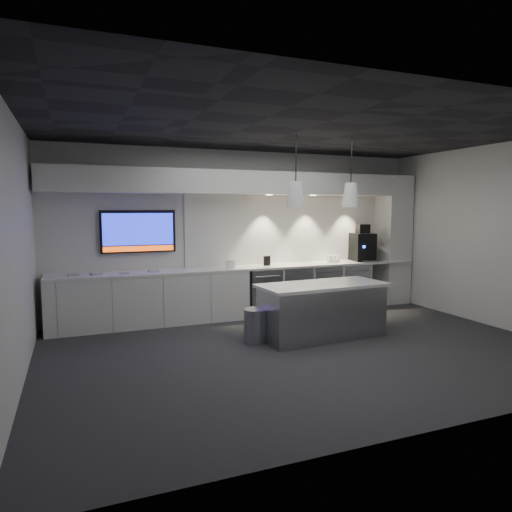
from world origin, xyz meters
name	(u,v)px	position (x,y,z in m)	size (l,w,h in m)	color
floor	(304,349)	(0.00, 0.00, 0.00)	(7.00, 7.00, 0.00)	#2B2B2D
ceiling	(307,129)	(0.00, 0.00, 3.00)	(7.00, 7.00, 0.00)	black
wall_back	(242,233)	(0.00, 2.50, 1.50)	(7.00, 7.00, 0.00)	silver
wall_front	(444,262)	(0.00, -2.50, 1.50)	(7.00, 7.00, 0.00)	silver
wall_left	(16,251)	(-3.50, 0.00, 1.50)	(7.00, 7.00, 0.00)	silver
wall_right	(495,236)	(3.50, 0.00, 1.50)	(7.00, 7.00, 0.00)	silver
back_counter	(249,268)	(0.00, 2.17, 0.88)	(6.80, 0.65, 0.04)	white
left_base_cabinets	(151,299)	(-1.75, 2.17, 0.43)	(3.30, 0.63, 0.86)	silver
fridge_unit_a	(261,291)	(0.25, 2.17, 0.42)	(0.60, 0.61, 0.85)	gray
fridge_unit_b	(292,289)	(0.88, 2.17, 0.42)	(0.60, 0.61, 0.85)	gray
fridge_unit_c	(321,287)	(1.51, 2.17, 0.42)	(0.60, 0.61, 0.85)	gray
fridge_unit_d	(349,285)	(2.14, 2.17, 0.42)	(0.60, 0.61, 0.85)	gray
backsplash	(300,229)	(1.20, 2.48, 1.55)	(4.60, 0.03, 1.30)	silver
soffit	(248,183)	(0.00, 2.20, 2.40)	(6.90, 0.60, 0.40)	silver
column	(393,240)	(3.20, 2.20, 1.30)	(0.55, 0.55, 2.60)	silver
wall_tv	(138,231)	(-1.90, 2.45, 1.56)	(1.25, 0.07, 0.72)	black
island	(322,310)	(0.53, 0.44, 0.42)	(1.99, 0.95, 0.82)	gray
bin	(256,326)	(-0.50, 0.57, 0.25)	(0.35, 0.35, 0.49)	gray
coffee_machine	(362,246)	(2.46, 2.20, 1.20)	(0.47, 0.62, 0.73)	black
sign_black	(267,261)	(0.36, 2.17, 0.99)	(0.14, 0.02, 0.18)	black
sign_white	(230,264)	(-0.39, 2.06, 0.97)	(0.18, 0.02, 0.14)	white
cup_cluster	(333,259)	(1.75, 2.16, 0.97)	(0.25, 0.16, 0.14)	white
tray_a	(74,275)	(-2.95, 2.17, 0.91)	(0.16, 0.16, 0.03)	#ACACAC
tray_b	(96,274)	(-2.62, 2.12, 0.91)	(0.16, 0.16, 0.03)	#ACACAC
tray_c	(125,272)	(-2.17, 2.13, 0.91)	(0.16, 0.16, 0.03)	#ACACAC
tray_d	(153,271)	(-1.71, 2.14, 0.91)	(0.16, 0.16, 0.03)	#ACACAC
pendant_left	(296,194)	(0.06, 0.44, 2.15)	(0.26, 0.26, 1.07)	silver
pendant_right	(351,195)	(0.99, 0.44, 2.15)	(0.26, 0.26, 1.07)	silver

